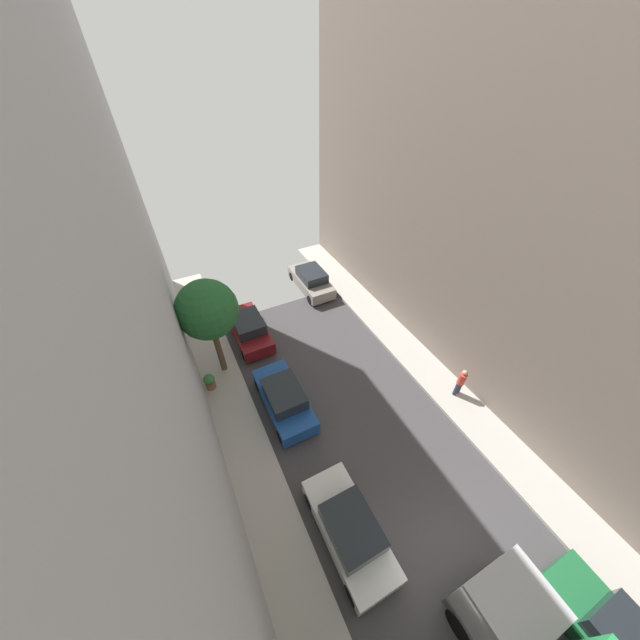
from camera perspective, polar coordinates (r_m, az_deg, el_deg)
The scene contains 10 objects.
ground at distance 14.78m, azimuth 21.93°, elevation -34.96°, with size 32.00×32.00×0.00m, color #423F42.
sidewalk_right at distance 17.15m, azimuth 34.91°, elevation -23.76°, with size 2.00×44.00×0.15m, color #B7B2A8.
parked_car_left_2 at distance 13.62m, azimuth 5.19°, elevation -32.54°, with size 1.78×4.20×1.57m.
parked_car_left_3 at distance 16.02m, azimuth -6.28°, elevation -13.45°, with size 1.78×4.20×1.57m.
parked_car_left_4 at distance 19.57m, azimuth -12.27°, elevation -1.49°, with size 1.78×4.20×1.57m.
parked_car_right_2 at distance 23.01m, azimuth -1.55°, elevation 6.96°, with size 1.78×4.20×1.57m.
pedestrian at distance 17.46m, azimuth 23.30°, elevation -9.83°, with size 0.40×0.36×1.72m.
street_tree_2 at distance 15.78m, azimuth -19.04°, elevation 1.64°, with size 2.83×2.83×5.53m.
potted_plant_0 at distance 17.57m, azimuth -18.68°, elevation -10.07°, with size 0.55×0.55×0.90m.
potted_plant_2 at distance 21.15m, azimuth -21.78°, elevation -0.39°, with size 0.58×0.58×0.91m.
Camera 1 is at (-5.29, -0.44, 13.79)m, focal length 18.38 mm.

